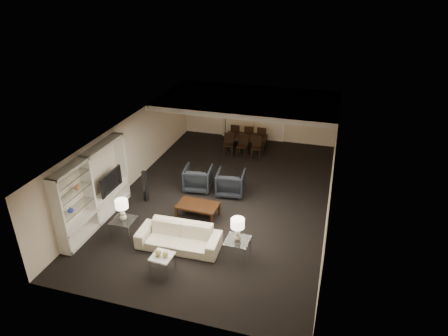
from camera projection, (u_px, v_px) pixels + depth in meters
floor at (224, 196)px, 13.88m from camera, size 11.00×11.00×0.00m
ceiling at (224, 129)px, 12.76m from camera, size 7.00×11.00×0.02m
wall_back at (258, 113)px, 18.04m from camera, size 7.00×0.02×2.50m
wall_front at (152, 271)px, 8.60m from camera, size 7.00×0.02×2.50m
wall_left at (130, 152)px, 14.20m from camera, size 0.02×11.00×2.50m
wall_right at (331, 178)px, 12.44m from camera, size 0.02×11.00×2.50m
ceiling_soffit at (249, 101)px, 15.81m from camera, size 7.00×4.00×0.20m
curtains at (238, 113)px, 18.22m from camera, size 1.50×0.12×2.40m
door at (273, 119)px, 17.93m from camera, size 0.90×0.05×2.10m
painting at (306, 111)px, 17.34m from camera, size 0.95×0.04×0.65m
media_unit at (94, 189)px, 11.96m from camera, size 0.38×3.40×2.35m
pendant_light at (256, 113)px, 15.95m from camera, size 0.52×0.52×0.24m
sofa at (179, 237)px, 11.20m from camera, size 2.37×0.98×0.68m
coffee_table at (198, 211)px, 12.63m from camera, size 1.31×0.79×0.46m
armchair_left at (198, 178)px, 14.15m from camera, size 1.05×1.07×0.87m
armchair_right at (231, 183)px, 13.84m from camera, size 1.03×1.05×0.87m
side_table_left at (125, 228)px, 11.65m from camera, size 0.66×0.66×0.60m
side_table_right at (237, 249)px, 10.80m from camera, size 0.67×0.67×0.60m
table_lamp_left at (122, 210)px, 11.37m from camera, size 0.40×0.40×0.66m
table_lamp_right at (238, 230)px, 10.51m from camera, size 0.41×0.41×0.66m
marble_table at (163, 264)px, 10.29m from camera, size 0.57×0.57×0.54m
gold_gourd_a at (158, 252)px, 10.16m from camera, size 0.17×0.17×0.17m
gold_gourd_b at (165, 254)px, 10.12m from camera, size 0.15×0.15×0.15m
television at (108, 181)px, 12.61m from camera, size 1.15×0.15×0.66m
vase_blue at (70, 210)px, 10.98m from camera, size 0.17×0.17×0.18m
vase_amber at (77, 187)px, 11.13m from camera, size 0.16×0.16×0.17m
floor_speaker at (145, 186)px, 13.37m from camera, size 0.16×0.16×1.13m
dining_table at (246, 143)px, 17.29m from camera, size 1.83×1.12×0.62m
chair_nl at (228, 144)px, 16.82m from camera, size 0.47×0.47×0.92m
chair_nm at (242, 146)px, 16.67m from camera, size 0.46×0.46×0.92m
chair_nr at (256, 148)px, 16.52m from camera, size 0.46×0.46×0.92m
chair_fl at (236, 133)px, 17.93m from camera, size 0.43×0.43×0.92m
chair_fm at (249, 135)px, 17.78m from camera, size 0.46×0.46×0.92m
chair_fr at (262, 136)px, 17.63m from camera, size 0.44×0.44×0.92m
floor_lamp at (225, 126)px, 17.89m from camera, size 0.28×0.28×1.53m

